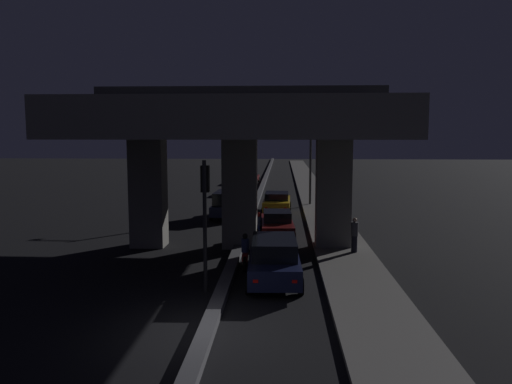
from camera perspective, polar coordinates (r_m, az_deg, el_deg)
ground_plane at (r=14.99m, az=-5.52°, el=-15.74°), size 200.00×200.00×0.00m
median_divider at (r=49.06m, az=0.52°, el=0.15°), size 0.47×126.00×0.27m
sidewalk_right at (r=42.18m, az=7.02°, el=-1.05°), size 2.75×126.00×0.16m
elevated_overpass at (r=24.81m, az=-1.89°, el=7.27°), size 14.38×13.91×8.02m
traffic_light_left_of_median at (r=17.89m, az=-5.84°, el=-1.20°), size 0.30×0.49×4.78m
street_lamp at (r=39.52m, az=5.67°, el=5.42°), size 2.87×0.32×8.16m
car_dark_blue_lead at (r=19.40m, az=2.09°, el=-7.69°), size 2.16×4.77×1.72m
car_dark_red_second at (r=27.48m, az=2.41°, el=-3.72°), size 2.02×4.85×1.51m
car_taxi_yellow_third at (r=35.91m, az=2.40°, el=-1.18°), size 2.09×4.73×1.54m
car_dark_blue_lead_oncoming at (r=34.01m, az=-3.35°, el=-1.36°), size 2.01×4.26×1.82m
car_black_second_oncoming at (r=47.24m, az=-1.49°, el=0.60°), size 2.17×4.41×1.36m
car_dark_red_third_oncoming at (r=58.06m, az=-0.68°, el=1.83°), size 2.16×4.10×1.56m
motorcycle_red_filtering_near at (r=21.38m, az=-1.25°, el=-7.04°), size 0.33×1.80×1.51m
motorcycle_blue_filtering_mid at (r=27.41m, az=0.32°, el=-4.05°), size 0.34×1.95×1.43m
pedestrian_on_sidewalk at (r=23.97m, az=11.18°, el=-4.84°), size 0.34×0.34×1.64m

